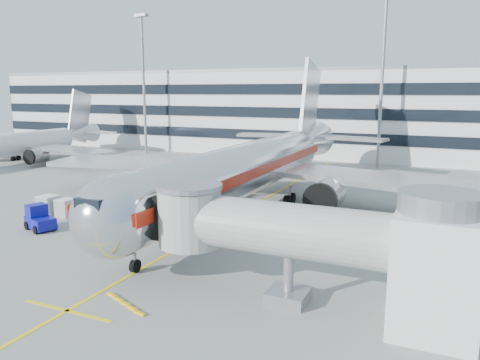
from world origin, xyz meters
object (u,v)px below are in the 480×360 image
at_px(cargo_container_right, 107,201).
at_px(cargo_container_front, 48,205).
at_px(ramp_worker, 110,230).
at_px(main_jet, 253,166).
at_px(baggage_tug, 39,219).
at_px(cargo_container_left, 66,207).
at_px(belt_loader, 142,223).

distance_m(cargo_container_right, cargo_container_front, 5.52).
bearing_deg(cargo_container_front, cargo_container_right, 48.02).
distance_m(cargo_container_right, ramp_worker, 10.49).
bearing_deg(cargo_container_right, main_jet, 28.18).
height_order(main_jet, baggage_tug, main_jet).
bearing_deg(baggage_tug, main_jet, 48.60).
bearing_deg(ramp_worker, main_jet, 42.32).
relative_size(cargo_container_left, cargo_container_front, 0.89).
bearing_deg(cargo_container_front, main_jet, 33.55).
height_order(main_jet, belt_loader, main_jet).
bearing_deg(main_jet, cargo_container_front, -146.45).
bearing_deg(cargo_container_left, belt_loader, -5.36).
relative_size(belt_loader, baggage_tug, 1.48).
distance_m(main_jet, ramp_worker, 16.45).
distance_m(main_jet, belt_loader, 13.36).
relative_size(cargo_container_right, ramp_worker, 1.01).
distance_m(belt_loader, ramp_worker, 3.25).
distance_m(baggage_tug, cargo_container_front, 5.28).
distance_m(belt_loader, baggage_tug, 8.87).
relative_size(belt_loader, cargo_container_front, 2.63).
height_order(baggage_tug, cargo_container_right, baggage_tug).
xyz_separation_m(cargo_container_left, cargo_container_right, (1.69, 3.91, -0.00)).
height_order(belt_loader, cargo_container_right, belt_loader).
bearing_deg(baggage_tug, belt_loader, 22.81).
xyz_separation_m(baggage_tug, cargo_container_front, (-3.29, 4.13, -0.03)).
distance_m(cargo_container_left, cargo_container_front, 2.01).
xyz_separation_m(baggage_tug, cargo_container_left, (-1.29, 4.33, -0.12)).
distance_m(main_jet, cargo_container_right, 15.14).
distance_m(belt_loader, cargo_container_right, 9.13).
bearing_deg(cargo_container_left, baggage_tug, -73.43).
height_order(baggage_tug, cargo_container_left, baggage_tug).
bearing_deg(baggage_tug, cargo_container_front, 128.50).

